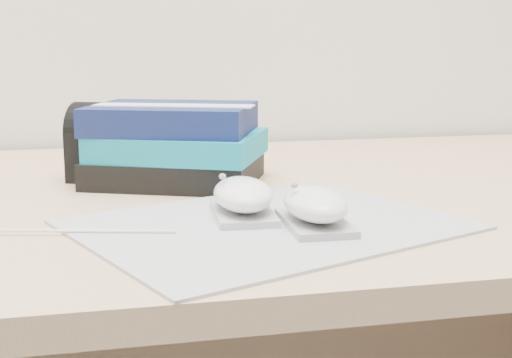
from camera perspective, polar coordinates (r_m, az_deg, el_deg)
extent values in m
cube|color=tan|center=(0.95, 2.57, -1.40)|extent=(1.60, 0.80, 0.03)
cube|color=tan|center=(1.41, -1.67, -12.67)|extent=(1.52, 0.03, 0.35)
cube|color=gray|center=(0.74, 0.87, -3.67)|extent=(0.45, 0.41, 0.00)
cube|color=#A8A8AA|center=(0.76, -1.05, -2.71)|extent=(0.07, 0.12, 0.01)
ellipsoid|color=white|center=(0.76, -1.05, -1.21)|extent=(0.07, 0.12, 0.03)
ellipsoid|color=#959597|center=(0.75, -2.70, 0.20)|extent=(0.01, 0.01, 0.01)
cube|color=#9B9C9E|center=(0.73, 4.74, -3.50)|extent=(0.06, 0.11, 0.01)
ellipsoid|color=white|center=(0.72, 4.76, -1.96)|extent=(0.07, 0.11, 0.03)
ellipsoid|color=gray|center=(0.71, 3.10, -0.51)|extent=(0.01, 0.01, 0.01)
cylinder|color=white|center=(0.73, -16.13, -4.00)|extent=(0.24, 0.06, 0.00)
cube|color=black|center=(0.96, -6.44, 0.75)|extent=(0.26, 0.24, 0.03)
cube|color=#0E839D|center=(0.96, -6.16, 2.73)|extent=(0.26, 0.24, 0.03)
cube|color=#101C4D|center=(0.96, -6.72, 4.84)|extent=(0.25, 0.23, 0.04)
cube|color=silver|center=(0.93, -6.60, 5.86)|extent=(0.21, 0.11, 0.00)
cube|color=black|center=(0.99, -11.03, 1.90)|extent=(0.14, 0.12, 0.07)
cylinder|color=black|center=(0.99, -11.09, 3.67)|extent=(0.14, 0.12, 0.08)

